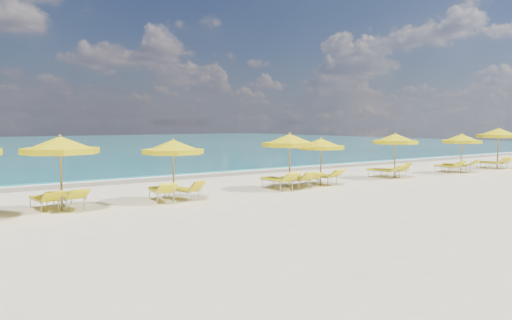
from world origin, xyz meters
TOP-DOWN VIEW (x-y plane):
  - ground_plane at (0.00, 0.00)m, footprint 120.00×120.00m
  - ocean at (0.00, 48.00)m, footprint 120.00×80.00m
  - wet_sand_band at (0.00, 7.40)m, footprint 120.00×2.60m
  - foam_line at (0.00, 8.20)m, footprint 120.00×1.20m
  - whitecap_near at (-6.00, 17.00)m, footprint 14.00×0.36m
  - whitecap_far at (8.00, 24.00)m, footprint 18.00×0.30m
  - umbrella_2 at (-8.23, 0.60)m, footprint 2.75×2.75m
  - umbrella_3 at (-4.43, 0.39)m, footprint 2.78×2.78m
  - umbrella_4 at (1.00, 0.46)m, footprint 2.68×2.68m
  - umbrella_5 at (2.81, 0.49)m, footprint 2.57×2.57m
  - umbrella_6 at (7.93, 0.53)m, footprint 3.00×3.00m
  - umbrella_7 at (12.97, 0.01)m, footprint 2.64×2.64m
  - umbrella_8 at (17.16, 0.19)m, footprint 2.88×2.88m
  - lounger_2_left at (-8.62, 1.18)m, footprint 0.70×1.79m
  - lounger_2_right at (-7.88, 1.06)m, footprint 0.72×2.02m
  - lounger_3_left at (-4.80, 0.63)m, footprint 1.00×2.01m
  - lounger_3_right at (-3.90, 0.60)m, footprint 0.86×1.69m
  - lounger_4_left at (0.48, 0.62)m, footprint 0.73×2.04m
  - lounger_4_right at (1.55, 0.67)m, footprint 0.68×1.86m
  - lounger_5_left at (2.39, 0.92)m, footprint 0.85×1.71m
  - lounger_5_right at (3.32, 0.83)m, footprint 0.66×1.90m
  - lounger_6_left at (7.56, 0.96)m, footprint 0.95×2.03m
  - lounger_6_right at (8.38, 0.94)m, footprint 0.65×1.66m
  - lounger_7_left at (12.48, 0.53)m, footprint 0.79×1.80m
  - lounger_7_right at (13.47, 0.48)m, footprint 0.90×2.03m
  - lounger_8_left at (16.73, 0.47)m, footprint 0.75×1.85m
  - lounger_8_right at (17.56, 0.45)m, footprint 0.62×1.67m

SIDE VIEW (x-z plane):
  - ground_plane at x=0.00m, z-range 0.00..0.00m
  - ocean at x=0.00m, z-range -0.15..0.15m
  - wet_sand_band at x=0.00m, z-range -0.01..0.01m
  - foam_line at x=0.00m, z-range -0.01..0.01m
  - whitecap_near at x=-6.00m, z-range -0.03..0.03m
  - whitecap_far at x=8.00m, z-range -0.03..0.03m
  - lounger_5_left at x=2.39m, z-range -0.14..0.53m
  - lounger_8_right at x=17.56m, z-range -0.16..0.56m
  - lounger_3_right at x=-3.90m, z-range -0.18..0.58m
  - lounger_6_right at x=8.38m, z-range -0.20..0.62m
  - lounger_7_left at x=12.48m, z-range -0.16..0.58m
  - lounger_2_left at x=-8.62m, z-range -0.15..0.58m
  - lounger_8_left at x=16.73m, z-range -0.18..0.62m
  - lounger_4_right at x=1.55m, z-range -0.17..0.62m
  - lounger_5_right at x=3.32m, z-range -0.16..0.62m
  - lounger_6_left at x=7.56m, z-range -0.15..0.61m
  - lounger_3_left at x=-4.80m, z-range -0.16..0.63m
  - lounger_7_right at x=13.47m, z-range -0.15..0.62m
  - lounger_2_right at x=-7.88m, z-range -0.15..0.62m
  - lounger_4_left at x=0.48m, z-range -0.18..0.67m
  - umbrella_5 at x=2.81m, z-range 0.76..2.90m
  - umbrella_7 at x=12.97m, z-range 0.78..2.99m
  - umbrella_3 at x=-4.43m, z-range 0.79..3.03m
  - umbrella_6 at x=7.93m, z-range 0.81..3.11m
  - umbrella_4 at x=1.00m, z-range 0.84..3.21m
  - umbrella_2 at x=-8.23m, z-range 0.85..3.28m
  - umbrella_8 at x=17.16m, z-range 0.89..3.40m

